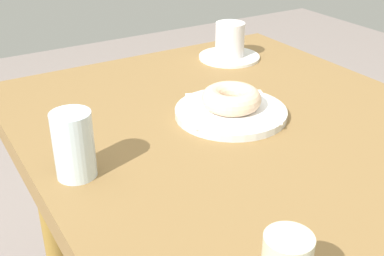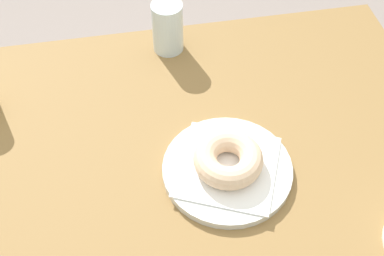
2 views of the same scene
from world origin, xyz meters
The scene contains 5 objects.
table centered at (0.00, 0.00, 0.66)m, with size 0.92×0.78×0.78m.
plate_sugar_ring centered at (-0.04, 0.00, 0.79)m, with size 0.22×0.22×0.01m, color silver.
napkin_sugar_ring centered at (-0.04, 0.00, 0.80)m, with size 0.16×0.16×0.00m, color white.
donut_sugar_ring centered at (-0.04, 0.00, 0.82)m, with size 0.11×0.11×0.04m, color beige.
water_glass centered at (0.01, -0.33, 0.83)m, with size 0.06×0.06×0.11m, color silver.
Camera 2 is at (0.10, 0.46, 1.47)m, focal length 46.75 mm.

